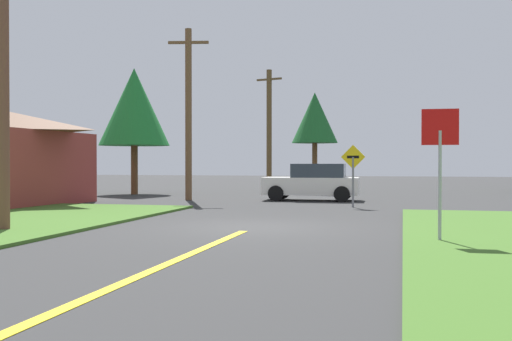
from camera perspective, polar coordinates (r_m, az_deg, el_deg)
name	(u,v)px	position (r m, az deg, el deg)	size (l,w,h in m)	color
ground_plane	(253,227)	(15.88, -0.25, -5.31)	(120.00, 120.00, 0.00)	#303030
lane_stripe_center	(108,289)	(8.41, -13.62, -10.74)	(0.20, 14.00, 0.01)	yellow
stop_sign	(440,149)	(13.14, 16.80, 1.94)	(0.74, 0.07, 2.78)	#9EA0A8
car_approaching_junction	(313,182)	(26.98, 5.33, -1.10)	(4.21, 1.98, 1.62)	white
utility_pole_near	(3,46)	(16.11, -22.52, 10.72)	(1.79, 0.49, 8.66)	brown
utility_pole_mid	(188,112)	(27.34, -6.32, 5.47)	(1.79, 0.47, 7.60)	brown
utility_pole_far	(269,128)	(39.38, 1.23, 4.01)	(1.76, 0.64, 7.64)	brown
direction_sign	(353,169)	(22.99, 9.05, 0.18)	(0.90, 0.11, 2.33)	slate
oak_tree_left	(315,118)	(34.03, 5.51, 4.88)	(2.54, 2.54, 5.55)	brown
oak_tree_right	(134,107)	(32.88, -11.30, 5.82)	(3.70, 3.70, 6.64)	brown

